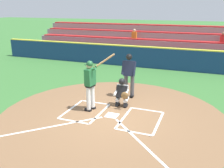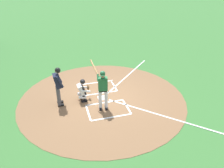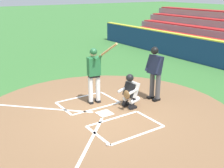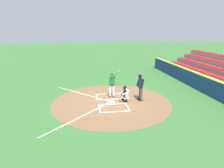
{
  "view_description": "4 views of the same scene",
  "coord_description": "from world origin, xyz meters",
  "px_view_note": "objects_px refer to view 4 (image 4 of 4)",
  "views": [
    {
      "loc": [
        -2.87,
        7.47,
        3.71
      ],
      "look_at": [
        0.11,
        -0.29,
        1.08
      ],
      "focal_mm": 39.8,
      "sensor_mm": 36.0,
      "label": 1
    },
    {
      "loc": [
        9.05,
        -2.09,
        5.72
      ],
      "look_at": [
        0.47,
        0.35,
        0.97
      ],
      "focal_mm": 35.61,
      "sensor_mm": 36.0,
      "label": 2
    },
    {
      "loc": [
        -6.65,
        4.25,
        3.63
      ],
      "look_at": [
        -0.52,
        0.08,
        1.13
      ],
      "focal_mm": 45.1,
      "sensor_mm": 36.0,
      "label": 3
    },
    {
      "loc": [
        -11.83,
        1.75,
        4.74
      ],
      "look_at": [
        0.14,
        -0.07,
        1.22
      ],
      "focal_mm": 30.11,
      "sensor_mm": 36.0,
      "label": 4
    }
  ],
  "objects_px": {
    "batter": "(112,83)",
    "catcher": "(125,93)",
    "baseball": "(99,112)",
    "plate_umpire": "(140,85)"
  },
  "relations": [
    {
      "from": "plate_umpire",
      "to": "baseball",
      "type": "xyz_separation_m",
      "value": [
        -1.63,
        2.98,
        -1.04
      ]
    },
    {
      "from": "batter",
      "to": "catcher",
      "type": "height_order",
      "value": "batter"
    },
    {
      "from": "catcher",
      "to": "plate_umpire",
      "type": "xyz_separation_m",
      "value": [
        0.07,
        -1.09,
        0.49
      ]
    },
    {
      "from": "catcher",
      "to": "plate_umpire",
      "type": "distance_m",
      "value": 1.2
    },
    {
      "from": "catcher",
      "to": "baseball",
      "type": "bearing_deg",
      "value": 129.43
    },
    {
      "from": "catcher",
      "to": "plate_umpire",
      "type": "relative_size",
      "value": 0.61
    },
    {
      "from": "plate_umpire",
      "to": "baseball",
      "type": "distance_m",
      "value": 3.55
    },
    {
      "from": "plate_umpire",
      "to": "baseball",
      "type": "height_order",
      "value": "plate_umpire"
    },
    {
      "from": "baseball",
      "to": "catcher",
      "type": "bearing_deg",
      "value": -50.57
    },
    {
      "from": "catcher",
      "to": "baseball",
      "type": "relative_size",
      "value": 15.27
    }
  ]
}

